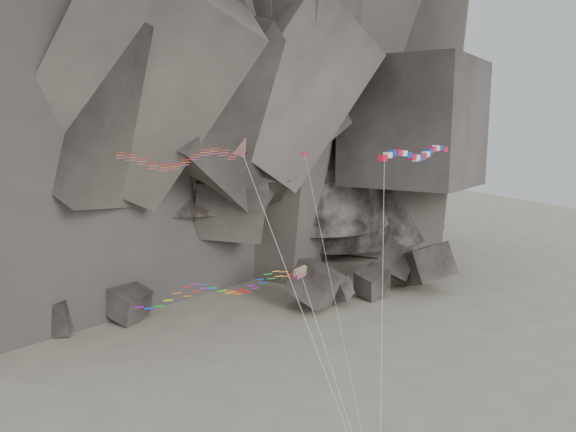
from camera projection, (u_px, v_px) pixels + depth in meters
name	position (u px, v px, depth m)	size (l,w,h in m)	color
headland	(141.00, 42.00, 104.44)	(110.00, 70.00, 84.00)	#5C534B
boulder_field	(198.00, 305.00, 78.17)	(83.55, 20.09, 8.93)	#47423F
delta_kite	(175.00, 158.00, 42.76)	(14.30, 14.94, 25.58)	red
banner_kite	(416.00, 155.00, 51.98)	(18.85, 16.61, 24.20)	red
parafoil_kite	(216.00, 288.00, 45.51)	(14.85, 14.35, 14.47)	yellow
pennant_kite	(321.00, 235.00, 47.04)	(3.09, 16.83, 23.83)	red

